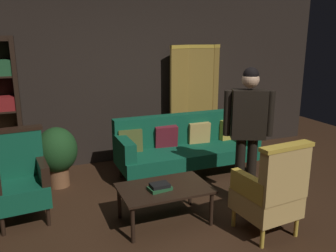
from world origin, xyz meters
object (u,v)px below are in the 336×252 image
Objects in this scene: folding_screen at (200,97)px; book_black_cloth at (160,185)px; armchair_wing_left at (20,179)px; coffee_table at (164,191)px; velvet_couch at (185,144)px; book_green_cloth at (160,188)px; armchair_gilt_accent at (271,191)px; potted_plant at (57,153)px; standing_figure at (248,125)px.

book_black_cloth is (-1.59, -2.18, -0.51)m from folding_screen.
folding_screen is 3.36m from armchair_wing_left.
coffee_table is 1.63m from armchair_wing_left.
book_green_cloth is (-0.91, -1.30, -0.02)m from velvet_couch.
coffee_table is at bearing 34.32° from book_green_cloth.
armchair_wing_left is 4.27× the size of book_green_cloth.
armchair_gilt_accent and armchair_wing_left have the same top height.
folding_screen is 2.75m from book_green_cloth.
armchair_gilt_accent is at bearing -47.72° from potted_plant.
armchair_gilt_accent is at bearing -31.18° from book_green_cloth.
armchair_wing_left reaches higher than velvet_couch.
armchair_gilt_accent is 1.17m from book_black_cloth.
armchair_wing_left is at bearing -120.88° from potted_plant.
armchair_wing_left is 0.61× the size of standing_figure.
armchair_wing_left is (-2.40, 1.34, 0.00)m from armchair_gilt_accent.
velvet_couch is (-0.68, -0.88, -0.53)m from folding_screen.
coffee_table is 1.78m from potted_plant.
folding_screen reaches higher than book_black_cloth.
coffee_table is at bearing -24.87° from armchair_wing_left.
book_green_cloth is at bearing -126.06° from folding_screen.
velvet_couch is 1.51m from coffee_table.
coffee_table is (-1.52, -2.13, -0.61)m from folding_screen.
folding_screen is at bearing 54.59° from coffee_table.
folding_screen is at bearing 53.94° from book_black_cloth.
velvet_couch reaches higher than book_black_cloth.
velvet_couch is 1.25× the size of standing_figure.
armchair_wing_left is 2.70m from standing_figure.
book_green_cloth is 1.21× the size of book_black_cloth.
armchair_gilt_accent is at bearing -101.91° from folding_screen.
book_black_cloth is at bearing -126.06° from folding_screen.
armchair_wing_left is 1.58m from book_black_cloth.
folding_screen is 1.12× the size of standing_figure.
book_green_cloth is (1.40, -0.73, -0.05)m from armchair_wing_left.
coffee_table is 0.96× the size of armchair_wing_left.
potted_plant is at bearing 132.28° from armchair_gilt_accent.
folding_screen is 0.90× the size of velvet_couch.
book_green_cloth is (0.93, -1.52, -0.05)m from potted_plant.
velvet_couch is 2.12× the size of coffee_table.
standing_figure is at bearing -101.59° from folding_screen.
armchair_wing_left reaches higher than coffee_table.
standing_figure is at bearing 4.24° from book_green_cloth.
folding_screen reaches higher than book_green_cloth.
armchair_gilt_accent is (0.93, -0.66, 0.12)m from coffee_table.
velvet_couch is 2.04× the size of armchair_wing_left.
armchair_gilt_accent is (0.09, -1.91, 0.03)m from velvet_couch.
armchair_wing_left is (-1.48, 0.68, 0.12)m from coffee_table.
velvet_couch is at bearing -127.71° from folding_screen.
book_black_cloth is (0.93, -1.52, -0.01)m from potted_plant.
standing_figure is (0.16, 0.69, 0.54)m from armchair_gilt_accent.
potted_plant is at bearing 121.52° from book_black_cloth.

